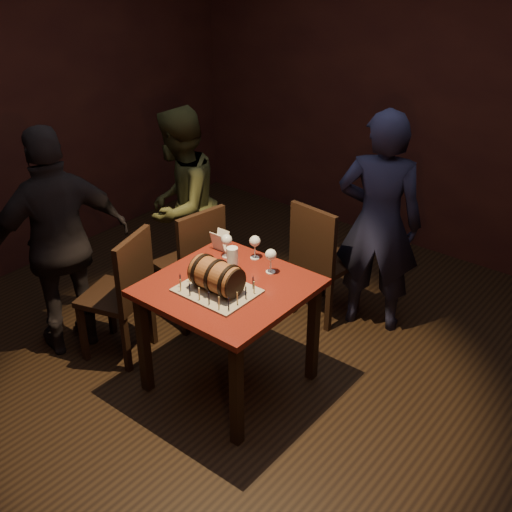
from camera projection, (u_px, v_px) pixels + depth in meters
name	position (u px, v px, depth m)	size (l,w,h in m)	color
room_shell	(243.00, 185.00, 3.54)	(5.04, 5.04, 2.80)	black
pub_table	(229.00, 300.00, 3.92)	(0.90, 0.90, 0.75)	#4F120D
cake_board	(217.00, 291.00, 3.79)	(0.45, 0.35, 0.01)	gray
barrel_cake	(217.00, 276.00, 3.75)	(0.35, 0.20, 0.20)	brown
birthday_candles	(217.00, 284.00, 3.77)	(0.40, 0.30, 0.09)	#EAD98C
wine_glass_left	(227.00, 241.00, 4.12)	(0.07, 0.07, 0.16)	silver
wine_glass_mid	(255.00, 242.00, 4.10)	(0.07, 0.07, 0.16)	silver
wine_glass_right	(271.00, 256.00, 3.94)	(0.07, 0.07, 0.16)	silver
pint_of_ale	(232.00, 259.00, 4.00)	(0.07, 0.07, 0.15)	silver
menu_card	(220.00, 241.00, 4.23)	(0.10, 0.05, 0.13)	white
chair_back	(321.00, 256.00, 4.66)	(0.44, 0.44, 0.93)	black
chair_left_rear	(194.00, 260.00, 4.61)	(0.46, 0.46, 0.93)	black
chair_left_front	(124.00, 289.00, 4.25)	(0.50, 0.50, 0.93)	black
person_back	(379.00, 223.00, 4.46)	(0.60, 0.39, 1.63)	#1B1C36
person_left_rear	(180.00, 206.00, 4.87)	(0.73, 0.57, 1.51)	#36371B
person_left_front	(61.00, 243.00, 4.23)	(0.94, 0.39, 1.60)	black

